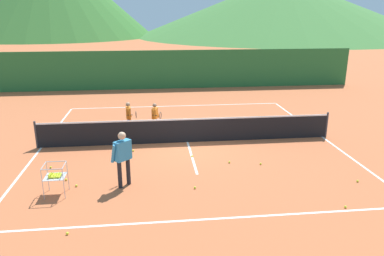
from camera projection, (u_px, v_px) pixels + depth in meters
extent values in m
plane|color=#BC6038|center=(187.00, 142.00, 14.76)|extent=(120.00, 120.00, 0.00)
cube|color=white|center=(211.00, 219.00, 9.29)|extent=(11.20, 0.08, 0.01)
cube|color=white|center=(177.00, 106.00, 20.38)|extent=(11.20, 0.08, 0.01)
cube|color=white|center=(41.00, 148.00, 14.15)|extent=(0.08, 11.70, 0.01)
cube|color=white|center=(322.00, 137.00, 15.36)|extent=(0.08, 11.70, 0.01)
cube|color=white|center=(187.00, 142.00, 14.76)|extent=(0.08, 6.18, 0.01)
cylinder|color=#333338|center=(36.00, 135.00, 13.98)|extent=(0.08, 0.08, 1.05)
cylinder|color=#333338|center=(327.00, 125.00, 15.22)|extent=(0.08, 0.08, 1.05)
cube|color=black|center=(187.00, 131.00, 14.62)|extent=(11.39, 0.02, 0.92)
cube|color=white|center=(187.00, 119.00, 14.47)|extent=(11.39, 0.03, 0.06)
cylinder|color=black|center=(120.00, 175.00, 10.83)|extent=(0.12, 0.12, 0.83)
cylinder|color=black|center=(128.00, 171.00, 11.06)|extent=(0.12, 0.12, 0.83)
cube|color=#338CBF|center=(123.00, 150.00, 10.74)|extent=(0.52, 0.51, 0.59)
sphere|color=#DBAD84|center=(122.00, 136.00, 10.60)|extent=(0.23, 0.23, 0.23)
cylinder|color=#338CBF|center=(113.00, 154.00, 10.58)|extent=(0.22, 0.23, 0.57)
cylinder|color=#338CBF|center=(129.00, 149.00, 10.98)|extent=(0.18, 0.19, 0.57)
torus|color=#262628|center=(124.00, 148.00, 11.16)|extent=(0.23, 0.21, 0.29)
cylinder|color=black|center=(129.00, 150.00, 11.00)|extent=(0.17, 0.18, 0.03)
cylinder|color=navy|center=(129.00, 125.00, 15.83)|extent=(0.10, 0.10, 0.67)
cylinder|color=navy|center=(129.00, 127.00, 15.59)|extent=(0.10, 0.10, 0.67)
cube|color=orange|center=(128.00, 113.00, 15.54)|extent=(0.22, 0.42, 0.47)
sphere|color=tan|center=(128.00, 104.00, 15.43)|extent=(0.19, 0.19, 0.19)
cylinder|color=orange|center=(130.00, 112.00, 15.77)|extent=(0.19, 0.09, 0.46)
cylinder|color=orange|center=(130.00, 115.00, 15.34)|extent=(0.15, 0.08, 0.46)
torus|color=#262628|center=(136.00, 115.00, 15.39)|extent=(0.05, 0.29, 0.29)
cylinder|color=black|center=(130.00, 115.00, 15.34)|extent=(0.22, 0.05, 0.03)
cylinder|color=navy|center=(156.00, 125.00, 15.92)|extent=(0.10, 0.10, 0.64)
cylinder|color=navy|center=(154.00, 126.00, 15.69)|extent=(0.10, 0.10, 0.64)
cube|color=orange|center=(155.00, 113.00, 15.65)|extent=(0.27, 0.41, 0.45)
sphere|color=#996B4C|center=(155.00, 105.00, 15.54)|extent=(0.18, 0.18, 0.18)
cylinder|color=orange|center=(157.00, 113.00, 15.85)|extent=(0.19, 0.11, 0.44)
cylinder|color=orange|center=(154.00, 115.00, 15.44)|extent=(0.15, 0.10, 0.44)
torus|color=#262628|center=(161.00, 116.00, 15.40)|extent=(0.10, 0.29, 0.29)
cylinder|color=black|center=(155.00, 115.00, 15.44)|extent=(0.22, 0.09, 0.03)
cylinder|color=#B7B7BC|center=(48.00, 176.00, 10.66)|extent=(0.02, 0.02, 0.89)
cylinder|color=#B7B7BC|center=(68.00, 175.00, 10.72)|extent=(0.02, 0.02, 0.89)
cylinder|color=#B7B7BC|center=(43.00, 185.00, 10.13)|extent=(0.02, 0.02, 0.89)
cylinder|color=#B7B7BC|center=(64.00, 184.00, 10.19)|extent=(0.02, 0.02, 0.89)
cube|color=#B7B7BC|center=(55.00, 177.00, 10.39)|extent=(0.56, 0.56, 0.01)
cube|color=#B7B7BC|center=(56.00, 161.00, 10.56)|extent=(0.56, 0.02, 0.02)
cube|color=#B7B7BC|center=(51.00, 169.00, 10.02)|extent=(0.56, 0.02, 0.02)
cube|color=#B7B7BC|center=(43.00, 166.00, 10.26)|extent=(0.02, 0.56, 0.02)
cube|color=#B7B7BC|center=(64.00, 165.00, 10.32)|extent=(0.02, 0.56, 0.02)
sphere|color=yellow|center=(49.00, 178.00, 10.24)|extent=(0.07, 0.07, 0.07)
sphere|color=yellow|center=(49.00, 177.00, 10.31)|extent=(0.07, 0.07, 0.07)
sphere|color=yellow|center=(50.00, 176.00, 10.36)|extent=(0.07, 0.07, 0.07)
sphere|color=yellow|center=(51.00, 175.00, 10.42)|extent=(0.07, 0.07, 0.07)
sphere|color=yellow|center=(52.00, 174.00, 10.50)|extent=(0.07, 0.07, 0.07)
sphere|color=yellow|center=(52.00, 177.00, 10.26)|extent=(0.07, 0.07, 0.07)
sphere|color=yellow|center=(52.00, 176.00, 10.31)|extent=(0.07, 0.07, 0.07)
sphere|color=yellow|center=(53.00, 176.00, 10.38)|extent=(0.07, 0.07, 0.07)
sphere|color=yellow|center=(53.00, 175.00, 10.44)|extent=(0.07, 0.07, 0.07)
sphere|color=yellow|center=(54.00, 174.00, 10.49)|extent=(0.07, 0.07, 0.07)
sphere|color=yellow|center=(54.00, 178.00, 10.26)|extent=(0.07, 0.07, 0.07)
sphere|color=yellow|center=(55.00, 176.00, 10.33)|extent=(0.07, 0.07, 0.07)
sphere|color=yellow|center=(55.00, 176.00, 10.38)|extent=(0.07, 0.07, 0.07)
sphere|color=yellow|center=(56.00, 175.00, 10.44)|extent=(0.07, 0.07, 0.07)
sphere|color=yellow|center=(56.00, 174.00, 10.50)|extent=(0.07, 0.07, 0.07)
sphere|color=yellow|center=(56.00, 177.00, 10.27)|extent=(0.07, 0.07, 0.07)
sphere|color=yellow|center=(57.00, 176.00, 10.33)|extent=(0.07, 0.07, 0.07)
sphere|color=yellow|center=(57.00, 175.00, 10.39)|extent=(0.07, 0.07, 0.07)
sphere|color=yellow|center=(58.00, 174.00, 10.45)|extent=(0.07, 0.07, 0.07)
sphere|color=yellow|center=(59.00, 173.00, 10.51)|extent=(0.07, 0.07, 0.07)
sphere|color=yellow|center=(59.00, 177.00, 10.27)|extent=(0.07, 0.07, 0.07)
sphere|color=yellow|center=(59.00, 176.00, 10.33)|extent=(0.07, 0.07, 0.07)
sphere|color=yellow|center=(60.00, 175.00, 10.40)|extent=(0.07, 0.07, 0.07)
sphere|color=yellow|center=(60.00, 174.00, 10.45)|extent=(0.07, 0.07, 0.07)
sphere|color=yellow|center=(61.00, 173.00, 10.52)|extent=(0.07, 0.07, 0.07)
sphere|color=yellow|center=(49.00, 176.00, 10.23)|extent=(0.07, 0.07, 0.07)
sphere|color=yellow|center=(50.00, 175.00, 10.29)|extent=(0.07, 0.07, 0.07)
sphere|color=yellow|center=(50.00, 174.00, 10.35)|extent=(0.07, 0.07, 0.07)
sphere|color=yellow|center=(67.00, 233.00, 8.64)|extent=(0.07, 0.07, 0.07)
sphere|color=yellow|center=(358.00, 181.00, 11.30)|extent=(0.07, 0.07, 0.07)
sphere|color=yellow|center=(261.00, 164.00, 12.58)|extent=(0.07, 0.07, 0.07)
sphere|color=yellow|center=(195.00, 188.00, 10.88)|extent=(0.07, 0.07, 0.07)
sphere|color=yellow|center=(229.00, 162.00, 12.72)|extent=(0.07, 0.07, 0.07)
sphere|color=yellow|center=(133.00, 151.00, 13.76)|extent=(0.07, 0.07, 0.07)
sphere|color=yellow|center=(76.00, 186.00, 11.00)|extent=(0.07, 0.07, 0.07)
sphere|color=yellow|center=(66.00, 180.00, 11.40)|extent=(0.07, 0.07, 0.07)
sphere|color=yellow|center=(192.00, 156.00, 13.24)|extent=(0.07, 0.07, 0.07)
sphere|color=yellow|center=(51.00, 167.00, 12.30)|extent=(0.07, 0.07, 0.07)
sphere|color=yellow|center=(345.00, 207.00, 9.81)|extent=(0.07, 0.07, 0.07)
cube|color=#286B33|center=(171.00, 70.00, 24.65)|extent=(24.64, 0.08, 2.53)
cone|color=#427A38|center=(282.00, 7.00, 76.54)|extent=(59.92, 59.92, 11.62)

